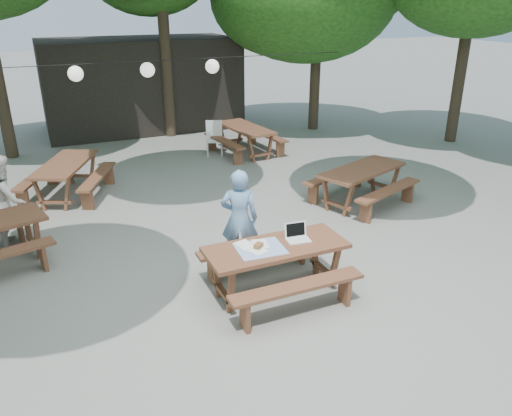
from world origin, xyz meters
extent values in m
plane|color=slate|center=(0.00, 0.00, 0.00)|extent=(80.00, 80.00, 0.00)
cube|color=black|center=(0.50, 10.50, 1.40)|extent=(6.00, 3.00, 2.80)
cube|color=#59301F|center=(0.05, -0.40, 0.72)|extent=(2.00, 0.80, 0.06)
cube|color=#59301F|center=(0.05, -1.05, 0.45)|extent=(1.90, 0.28, 0.05)
cube|color=#59301F|center=(0.05, 0.25, 0.45)|extent=(1.90, 0.28, 0.05)
cube|color=#59301F|center=(0.05, -0.40, 0.34)|extent=(1.70, 0.70, 0.69)
cube|color=#59301F|center=(3.17, 1.97, 0.72)|extent=(2.15, 1.43, 0.06)
cube|color=#59301F|center=(3.39, 1.36, 0.45)|extent=(1.88, 0.91, 0.05)
cube|color=#59301F|center=(2.95, 2.58, 0.45)|extent=(1.88, 0.91, 0.05)
cube|color=#59301F|center=(3.17, 1.97, 0.34)|extent=(1.84, 1.23, 0.69)
cube|color=#59301F|center=(-2.35, 4.83, 0.72)|extent=(1.55, 2.15, 0.06)
cube|color=#59301F|center=(-1.76, 4.56, 0.45)|extent=(1.04, 1.85, 0.05)
cube|color=#59301F|center=(-2.94, 5.09, 0.45)|extent=(1.04, 1.85, 0.05)
cube|color=#59301F|center=(-2.35, 4.83, 0.34)|extent=(1.34, 1.84, 0.69)
cube|color=#59301F|center=(2.36, 6.24, 0.72)|extent=(1.03, 2.08, 0.06)
cube|color=#59301F|center=(3.01, 6.31, 0.45)|extent=(0.51, 1.92, 0.05)
cube|color=#59301F|center=(1.72, 6.16, 0.45)|extent=(0.51, 1.92, 0.05)
cube|color=#59301F|center=(2.36, 6.24, 0.34)|extent=(0.90, 1.77, 0.69)
imported|color=#6C96C4|center=(-0.11, 0.57, 0.79)|extent=(0.68, 0.58, 1.59)
imported|color=white|center=(-3.44, 2.86, 0.80)|extent=(0.71, 0.86, 1.60)
cube|color=white|center=(1.56, 6.49, 0.40)|extent=(0.56, 0.56, 0.04)
cube|color=white|center=(1.62, 6.68, 0.66)|extent=(0.43, 0.18, 0.48)
cube|color=white|center=(1.56, 6.49, 0.19)|extent=(0.53, 0.53, 0.38)
cube|color=white|center=(0.41, -0.39, 0.76)|extent=(0.35, 0.26, 0.02)
cube|color=white|center=(0.42, -0.28, 0.88)|extent=(0.33, 0.09, 0.23)
cube|color=black|center=(0.42, -0.29, 0.88)|extent=(0.28, 0.07, 0.19)
cube|color=#3A67C5|center=(-0.19, -0.40, 0.75)|extent=(0.69, 0.60, 0.01)
cube|color=white|center=(-0.26, -0.41, 0.76)|extent=(0.30, 0.35, 0.00)
cube|color=white|center=(-0.14, -0.28, 0.76)|extent=(0.27, 0.34, 0.00)
cube|color=white|center=(-0.35, -0.23, 0.76)|extent=(0.26, 0.33, 0.00)
cube|color=brown|center=(-0.21, -0.38, 0.80)|extent=(0.16, 0.15, 0.06)
cylinder|color=black|center=(0.50, 6.00, 2.60)|extent=(9.00, 0.02, 0.02)
sphere|color=white|center=(-1.80, 6.00, 2.40)|extent=(0.34, 0.34, 0.34)
sphere|color=white|center=(-0.20, 6.00, 2.40)|extent=(0.34, 0.34, 0.34)
sphere|color=white|center=(1.40, 6.00, 2.40)|extent=(0.34, 0.34, 0.34)
cylinder|color=#2D2319|center=(1.00, 9.00, 2.36)|extent=(0.32, 0.32, 4.72)
cylinder|color=#2D2319|center=(5.50, 8.00, 2.12)|extent=(0.32, 0.32, 4.25)
cylinder|color=#2D2319|center=(8.50, 5.00, 2.42)|extent=(0.32, 0.32, 4.83)
camera|label=1|loc=(-2.72, -5.98, 3.94)|focal=35.00mm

